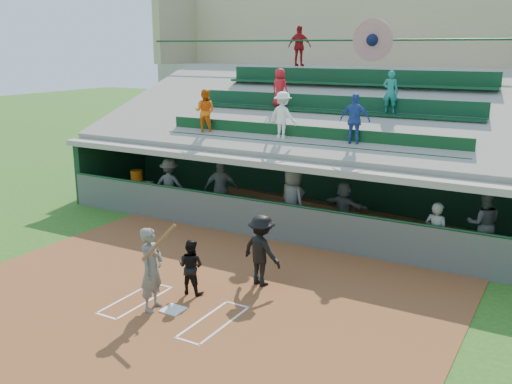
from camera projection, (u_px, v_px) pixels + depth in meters
The scene contains 20 objects.
ground at pixel (173, 311), 11.92m from camera, with size 100.00×100.00×0.00m, color #255517.
dirt_slab at pixel (188, 302), 12.34m from camera, with size 11.00×9.00×0.02m, color brown.
home_plate at pixel (173, 310), 11.91m from camera, with size 0.43×0.43×0.03m, color white.
batters_box_chalk at pixel (173, 310), 11.91m from camera, with size 2.65×1.85×0.01m.
dugout_floor at pixel (308, 225), 17.59m from camera, with size 16.00×3.50×0.04m, color gray.
concourse_slab at pixel (381, 126), 22.70m from camera, with size 20.00×3.00×4.60m, color gray.
grandstand at pixel (354, 137), 20.20m from camera, with size 20.40×10.40×7.80m.
batter_at_plate at pixel (152, 269), 11.77m from camera, with size 0.89×0.77×1.95m.
catcher at pixel (191, 267), 12.62m from camera, with size 0.61×0.47×1.25m, color black.
home_umpire at pixel (261, 250), 13.03m from camera, with size 1.07×0.62×1.66m, color black.
dugout_bench at pixel (326, 210), 18.48m from camera, with size 13.27×0.40×0.40m, color brown.
white_table at pixel (138, 193), 19.84m from camera, with size 0.87×0.66×0.77m, color white.
water_cooler at pixel (137, 176), 19.77m from camera, with size 0.41×0.41×0.41m, color #CC5A0C.
dugout_player_a at pixel (170, 185), 18.93m from camera, with size 1.13×0.65×1.75m, color #555752.
dugout_player_b at pixel (221, 189), 18.17m from camera, with size 1.09×0.45×1.85m, color #5D605B.
dugout_player_c at pixel (293, 200), 16.57m from camera, with size 0.97×0.63×1.98m, color #595B56.
dugout_player_d at pixel (344, 207), 16.67m from camera, with size 1.44×0.46×1.55m, color #60635D.
dugout_player_e at pixel (436, 234), 14.12m from camera, with size 0.60×0.39×1.64m, color #62645F.
dugout_player_f at pixel (483, 224), 14.77m from camera, with size 0.85×0.66×1.75m, color #5F625C.
concourse_staff_a at pixel (300, 46), 22.26m from camera, with size 0.92×0.38×1.57m, color #A7131B.
Camera 1 is at (6.94, -8.62, 5.37)m, focal length 40.00 mm.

